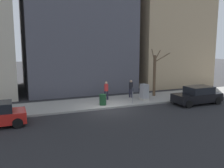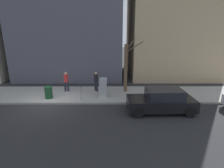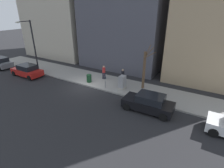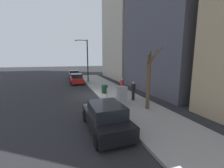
# 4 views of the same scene
# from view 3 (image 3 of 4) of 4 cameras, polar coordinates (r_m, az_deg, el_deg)

# --- Properties ---
(ground_plane) EXTENTS (120.00, 120.00, 0.00)m
(ground_plane) POSITION_cam_3_polar(r_m,az_deg,el_deg) (19.71, -8.65, -0.70)
(ground_plane) COLOR #232326
(sidewalk) EXTENTS (4.00, 36.00, 0.15)m
(sidewalk) POSITION_cam_3_polar(r_m,az_deg,el_deg) (21.12, -5.25, 1.40)
(sidewalk) COLOR gray
(sidewalk) RESTS_ON ground
(parked_car_black) EXTENTS (2.01, 4.24, 1.52)m
(parked_car_black) POSITION_cam_3_polar(r_m,az_deg,el_deg) (15.00, 11.83, -6.04)
(parked_car_black) COLOR black
(parked_car_black) RESTS_ON ground
(parked_car_red) EXTENTS (1.95, 4.21, 1.52)m
(parked_car_red) POSITION_cam_3_polar(r_m,az_deg,el_deg) (24.64, -25.96, 3.98)
(parked_car_red) COLOR red
(parked_car_red) RESTS_ON ground
(parked_car_grey) EXTENTS (1.94, 4.21, 1.52)m
(parked_car_grey) POSITION_cam_3_polar(r_m,az_deg,el_deg) (30.26, -32.82, 5.90)
(parked_car_grey) COLOR slate
(parked_car_grey) RESTS_ON ground
(parking_meter) EXTENTS (0.14, 0.10, 1.35)m
(parking_meter) POSITION_cam_3_polar(r_m,az_deg,el_deg) (18.35, -2.24, 1.01)
(parking_meter) COLOR slate
(parking_meter) RESTS_ON sidewalk
(utility_box) EXTENTS (0.83, 0.61, 1.43)m
(utility_box) POSITION_cam_3_polar(r_m,az_deg,el_deg) (18.34, 3.36, 0.53)
(utility_box) COLOR #A8A399
(utility_box) RESTS_ON sidewalk
(streetlamp) EXTENTS (1.97, 0.32, 6.50)m
(streetlamp) POSITION_cam_3_polar(r_m,az_deg,el_deg) (24.99, -24.74, 12.30)
(streetlamp) COLOR black
(streetlamp) RESTS_ON sidewalk
(bare_tree) EXTENTS (1.66, 1.41, 4.49)m
(bare_tree) POSITION_cam_3_polar(r_m,az_deg,el_deg) (18.26, 10.52, 4.81)
(bare_tree) COLOR brown
(bare_tree) RESTS_ON sidewalk
(trash_bin) EXTENTS (0.56, 0.56, 0.90)m
(trash_bin) POSITION_cam_3_polar(r_m,az_deg,el_deg) (20.21, -7.50, 1.85)
(trash_bin) COLOR #14381E
(trash_bin) RESTS_ON sidewalk
(pedestrian_near_meter) EXTENTS (0.36, 0.36, 1.66)m
(pedestrian_near_meter) POSITION_cam_3_polar(r_m,az_deg,el_deg) (19.65, 3.52, 2.89)
(pedestrian_near_meter) COLOR #1E1E2D
(pedestrian_near_meter) RESTS_ON sidewalk
(pedestrian_midblock) EXTENTS (0.36, 0.40, 1.66)m
(pedestrian_midblock) POSITION_cam_3_polar(r_m,az_deg,el_deg) (20.78, -2.67, 4.09)
(pedestrian_midblock) COLOR #1E1E2D
(pedestrian_midblock) RESTS_ON sidewalk
(office_tower_left) EXTENTS (9.22, 9.22, 16.20)m
(office_tower_left) POSITION_cam_3_polar(r_m,az_deg,el_deg) (23.79, 32.57, 20.42)
(office_tower_left) COLOR tan
(office_tower_left) RESTS_ON ground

